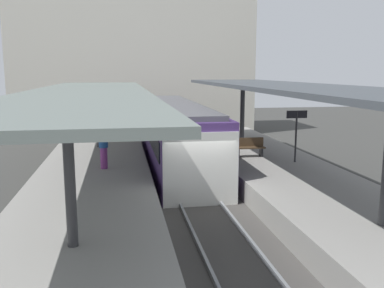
% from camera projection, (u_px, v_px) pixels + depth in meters
% --- Properties ---
extents(ground_plane, '(80.00, 80.00, 0.00)m').
position_uv_depth(ground_plane, '(199.00, 209.00, 14.93)').
color(ground_plane, '#383835').
extents(platform_left, '(4.40, 28.00, 1.00)m').
position_uv_depth(platform_left, '(89.00, 201.00, 14.21)').
color(platform_left, gray).
rests_on(platform_left, ground_plane).
extents(platform_right, '(4.40, 28.00, 1.00)m').
position_uv_depth(platform_right, '(301.00, 191.00, 15.48)').
color(platform_right, gray).
rests_on(platform_right, ground_plane).
extents(track_ballast, '(3.20, 28.00, 0.20)m').
position_uv_depth(track_ballast, '(199.00, 207.00, 14.91)').
color(track_ballast, '#423F3D').
rests_on(track_ballast, ground_plane).
extents(rail_near_side, '(0.08, 28.00, 0.14)m').
position_uv_depth(rail_near_side, '(179.00, 203.00, 14.77)').
color(rail_near_side, slate).
rests_on(rail_near_side, track_ballast).
extents(rail_far_side, '(0.08, 28.00, 0.14)m').
position_uv_depth(rail_far_side, '(219.00, 201.00, 15.00)').
color(rail_far_side, slate).
rests_on(rail_far_side, track_ballast).
extents(commuter_train, '(2.78, 13.50, 3.10)m').
position_uv_depth(commuter_train, '(175.00, 135.00, 20.91)').
color(commuter_train, '#472D6B').
rests_on(commuter_train, track_ballast).
extents(canopy_left, '(4.18, 21.00, 3.18)m').
position_uv_depth(canopy_left, '(88.00, 94.00, 14.97)').
color(canopy_left, '#333335').
rests_on(canopy_left, platform_left).
extents(canopy_right, '(4.18, 21.00, 3.33)m').
position_uv_depth(canopy_right, '(290.00, 88.00, 16.21)').
color(canopy_right, '#333335').
rests_on(canopy_right, platform_right).
extents(platform_bench, '(1.40, 0.41, 0.86)m').
position_uv_depth(platform_bench, '(249.00, 147.00, 19.09)').
color(platform_bench, black).
rests_on(platform_bench, platform_right).
extents(platform_sign, '(0.90, 0.08, 2.21)m').
position_uv_depth(platform_sign, '(296.00, 124.00, 17.76)').
color(platform_sign, '#262628').
rests_on(platform_sign, platform_right).
extents(passenger_near_bench, '(0.36, 0.36, 1.69)m').
position_uv_depth(passenger_near_bench, '(103.00, 147.00, 16.66)').
color(passenger_near_bench, '#7A337A').
rests_on(passenger_near_bench, platform_left).
extents(station_building_backdrop, '(18.00, 6.00, 11.00)m').
position_uv_depth(station_building_backdrop, '(134.00, 63.00, 33.17)').
color(station_building_backdrop, beige).
rests_on(station_building_backdrop, ground_plane).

